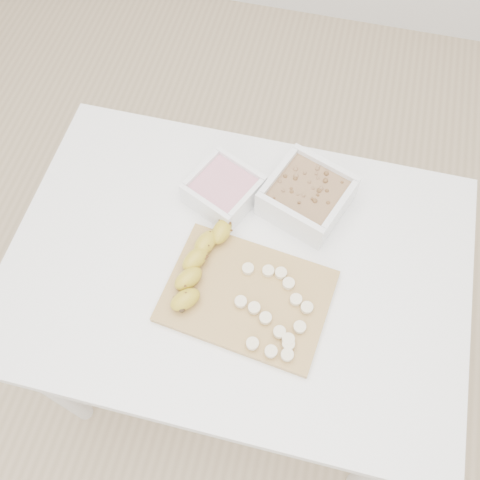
% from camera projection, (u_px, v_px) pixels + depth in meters
% --- Properties ---
extents(ground, '(3.50, 3.50, 0.00)m').
position_uv_depth(ground, '(238.00, 358.00, 1.82)').
color(ground, '#C6AD89').
rests_on(ground, ground).
extents(table, '(1.00, 0.70, 0.75)m').
position_uv_depth(table, '(237.00, 282.00, 1.24)').
color(table, white).
rests_on(table, ground).
extents(bowl_yogurt, '(0.19, 0.19, 0.07)m').
position_uv_depth(bowl_yogurt, '(224.00, 189.00, 1.21)').
color(bowl_yogurt, white).
rests_on(bowl_yogurt, table).
extents(bowl_granola, '(0.22, 0.22, 0.08)m').
position_uv_depth(bowl_granola, '(307.00, 196.00, 1.19)').
color(bowl_granola, white).
rests_on(bowl_granola, table).
extents(cutting_board, '(0.36, 0.28, 0.01)m').
position_uv_depth(cutting_board, '(247.00, 296.00, 1.12)').
color(cutting_board, '#B2894A').
rests_on(cutting_board, table).
extents(banana, '(0.14, 0.23, 0.04)m').
position_uv_depth(banana, '(199.00, 265.00, 1.12)').
color(banana, gold).
rests_on(banana, cutting_board).
extents(banana_slices, '(0.16, 0.20, 0.02)m').
position_uv_depth(banana_slices, '(276.00, 313.00, 1.08)').
color(banana_slices, beige).
rests_on(banana_slices, cutting_board).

